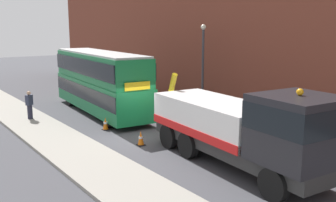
{
  "coord_description": "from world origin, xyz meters",
  "views": [
    {
      "loc": [
        16.24,
        -10.62,
        5.67
      ],
      "look_at": [
        1.03,
        0.53,
        2.0
      ],
      "focal_mm": 40.89,
      "sensor_mm": 36.0,
      "label": 1
    }
  ],
  "objects_px": {
    "pedestrian_onlooker": "(30,105)",
    "street_lamp": "(203,60)",
    "double_decker_bus": "(100,80)",
    "traffic_cone_midway": "(141,139)",
    "recovery_tow_truck": "(242,126)",
    "traffic_cone_near_bus": "(106,124)"
  },
  "relations": [
    {
      "from": "pedestrian_onlooker",
      "to": "traffic_cone_near_bus",
      "type": "xyz_separation_m",
      "value": [
        4.54,
        2.78,
        -0.64
      ]
    },
    {
      "from": "pedestrian_onlooker",
      "to": "traffic_cone_near_bus",
      "type": "height_order",
      "value": "pedestrian_onlooker"
    },
    {
      "from": "recovery_tow_truck",
      "to": "pedestrian_onlooker",
      "type": "relative_size",
      "value": 5.98
    },
    {
      "from": "pedestrian_onlooker",
      "to": "street_lamp",
      "type": "xyz_separation_m",
      "value": [
        4.02,
        10.39,
        2.49
      ]
    },
    {
      "from": "traffic_cone_midway",
      "to": "street_lamp",
      "type": "bearing_deg",
      "value": 118.54
    },
    {
      "from": "double_decker_bus",
      "to": "traffic_cone_midway",
      "type": "relative_size",
      "value": 15.53
    },
    {
      "from": "recovery_tow_truck",
      "to": "pedestrian_onlooker",
      "type": "height_order",
      "value": "recovery_tow_truck"
    },
    {
      "from": "double_decker_bus",
      "to": "traffic_cone_midway",
      "type": "height_order",
      "value": "double_decker_bus"
    },
    {
      "from": "double_decker_bus",
      "to": "street_lamp",
      "type": "bearing_deg",
      "value": 63.86
    },
    {
      "from": "recovery_tow_truck",
      "to": "traffic_cone_near_bus",
      "type": "xyz_separation_m",
      "value": [
        -8.59,
        -1.69,
        -1.42
      ]
    },
    {
      "from": "traffic_cone_near_bus",
      "to": "street_lamp",
      "type": "distance_m",
      "value": 8.25
    },
    {
      "from": "double_decker_bus",
      "to": "pedestrian_onlooker",
      "type": "relative_size",
      "value": 6.54
    },
    {
      "from": "traffic_cone_near_bus",
      "to": "street_lamp",
      "type": "xyz_separation_m",
      "value": [
        -0.52,
        7.61,
        3.13
      ]
    },
    {
      "from": "double_decker_bus",
      "to": "traffic_cone_midway",
      "type": "xyz_separation_m",
      "value": [
        7.65,
        -1.66,
        -1.89
      ]
    },
    {
      "from": "traffic_cone_near_bus",
      "to": "traffic_cone_midway",
      "type": "relative_size",
      "value": 1.0
    },
    {
      "from": "double_decker_bus",
      "to": "pedestrian_onlooker",
      "type": "bearing_deg",
      "value": -91.03
    },
    {
      "from": "double_decker_bus",
      "to": "traffic_cone_midway",
      "type": "distance_m",
      "value": 8.06
    },
    {
      "from": "pedestrian_onlooker",
      "to": "traffic_cone_midway",
      "type": "xyz_separation_m",
      "value": [
        8.12,
        2.84,
        -0.64
      ]
    },
    {
      "from": "double_decker_bus",
      "to": "street_lamp",
      "type": "distance_m",
      "value": 6.98
    },
    {
      "from": "traffic_cone_midway",
      "to": "recovery_tow_truck",
      "type": "bearing_deg",
      "value": 17.93
    },
    {
      "from": "recovery_tow_truck",
      "to": "traffic_cone_midway",
      "type": "bearing_deg",
      "value": -157.12
    },
    {
      "from": "recovery_tow_truck",
      "to": "traffic_cone_near_bus",
      "type": "relative_size",
      "value": 14.2
    }
  ]
}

